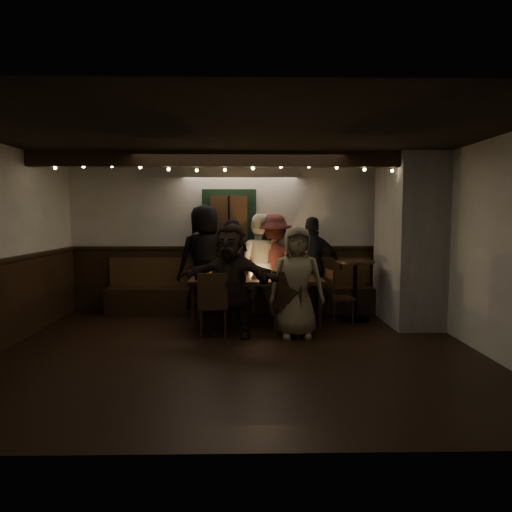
{
  "coord_description": "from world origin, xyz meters",
  "views": [
    {
      "loc": [
        0.12,
        -5.6,
        1.68
      ],
      "look_at": [
        0.26,
        1.6,
        1.05
      ],
      "focal_mm": 32.0,
      "sensor_mm": 36.0,
      "label": 1
    }
  ],
  "objects_px": {
    "person_c": "(259,264)",
    "person_a": "(205,260)",
    "person_d": "(273,264)",
    "person_g": "(297,282)",
    "chair_near_left": "(213,301)",
    "chair_end": "(335,293)",
    "person_f": "(231,280)",
    "person_b": "(232,267)",
    "high_top": "(355,282)",
    "dining_table": "(256,282)",
    "person_e": "(313,266)",
    "chair_near_right": "(289,300)"
  },
  "relations": [
    {
      "from": "high_top",
      "to": "person_g",
      "type": "xyz_separation_m",
      "value": [
        -1.06,
        -1.02,
        0.16
      ]
    },
    {
      "from": "person_d",
      "to": "person_f",
      "type": "distance_m",
      "value": 1.61
    },
    {
      "from": "chair_near_right",
      "to": "person_c",
      "type": "distance_m",
      "value": 1.6
    },
    {
      "from": "person_d",
      "to": "person_g",
      "type": "relative_size",
      "value": 1.11
    },
    {
      "from": "person_f",
      "to": "chair_end",
      "type": "bearing_deg",
      "value": 45.56
    },
    {
      "from": "chair_near_right",
      "to": "high_top",
      "type": "distance_m",
      "value": 1.54
    },
    {
      "from": "dining_table",
      "to": "chair_end",
      "type": "height_order",
      "value": "dining_table"
    },
    {
      "from": "chair_near_right",
      "to": "person_f",
      "type": "relative_size",
      "value": 0.58
    },
    {
      "from": "person_c",
      "to": "person_a",
      "type": "bearing_deg",
      "value": 16.53
    },
    {
      "from": "dining_table",
      "to": "chair_end",
      "type": "relative_size",
      "value": 2.41
    },
    {
      "from": "chair_near_left",
      "to": "high_top",
      "type": "distance_m",
      "value": 2.45
    },
    {
      "from": "person_d",
      "to": "person_g",
      "type": "bearing_deg",
      "value": 95.46
    },
    {
      "from": "dining_table",
      "to": "chair_end",
      "type": "distance_m",
      "value": 1.27
    },
    {
      "from": "person_b",
      "to": "person_f",
      "type": "relative_size",
      "value": 1.03
    },
    {
      "from": "dining_table",
      "to": "high_top",
      "type": "bearing_deg",
      "value": 9.54
    },
    {
      "from": "chair_near_right",
      "to": "person_d",
      "type": "height_order",
      "value": "person_d"
    },
    {
      "from": "chair_end",
      "to": "person_e",
      "type": "xyz_separation_m",
      "value": [
        -0.28,
        0.55,
        0.36
      ]
    },
    {
      "from": "high_top",
      "to": "person_b",
      "type": "bearing_deg",
      "value": 167.45
    },
    {
      "from": "chair_near_left",
      "to": "chair_near_right",
      "type": "xyz_separation_m",
      "value": [
        1.06,
        0.01,
        0.01
      ]
    },
    {
      "from": "chair_end",
      "to": "person_d",
      "type": "relative_size",
      "value": 0.49
    },
    {
      "from": "chair_end",
      "to": "person_f",
      "type": "distance_m",
      "value": 1.83
    },
    {
      "from": "chair_near_left",
      "to": "chair_end",
      "type": "xyz_separation_m",
      "value": [
        1.86,
        0.83,
        -0.04
      ]
    },
    {
      "from": "person_b",
      "to": "person_d",
      "type": "distance_m",
      "value": 0.71
    },
    {
      "from": "high_top",
      "to": "person_b",
      "type": "height_order",
      "value": "person_b"
    },
    {
      "from": "chair_near_left",
      "to": "chair_end",
      "type": "height_order",
      "value": "chair_near_left"
    },
    {
      "from": "dining_table",
      "to": "chair_near_right",
      "type": "bearing_deg",
      "value": -58.79
    },
    {
      "from": "chair_near_right",
      "to": "person_d",
      "type": "bearing_deg",
      "value": 95.29
    },
    {
      "from": "dining_table",
      "to": "high_top",
      "type": "relative_size",
      "value": 2.1
    },
    {
      "from": "chair_near_left",
      "to": "person_a",
      "type": "xyz_separation_m",
      "value": [
        -0.25,
        1.52,
        0.43
      ]
    },
    {
      "from": "dining_table",
      "to": "chair_end",
      "type": "xyz_separation_m",
      "value": [
        1.25,
        0.08,
        -0.19
      ]
    },
    {
      "from": "person_a",
      "to": "person_f",
      "type": "xyz_separation_m",
      "value": [
        0.5,
        -1.48,
        -0.15
      ]
    },
    {
      "from": "person_a",
      "to": "person_g",
      "type": "xyz_separation_m",
      "value": [
        1.41,
        -1.53,
        -0.16
      ]
    },
    {
      "from": "person_d",
      "to": "person_e",
      "type": "xyz_separation_m",
      "value": [
        0.66,
        -0.13,
        -0.02
      ]
    },
    {
      "from": "chair_end",
      "to": "person_g",
      "type": "xyz_separation_m",
      "value": [
        -0.71,
        -0.83,
        0.3
      ]
    },
    {
      "from": "chair_near_left",
      "to": "person_e",
      "type": "relative_size",
      "value": 0.54
    },
    {
      "from": "person_a",
      "to": "person_b",
      "type": "bearing_deg",
      "value": 148.18
    },
    {
      "from": "dining_table",
      "to": "chair_near_left",
      "type": "bearing_deg",
      "value": -129.27
    },
    {
      "from": "person_d",
      "to": "high_top",
      "type": "bearing_deg",
      "value": 155.74
    },
    {
      "from": "person_f",
      "to": "person_e",
      "type": "bearing_deg",
      "value": 64.72
    },
    {
      "from": "high_top",
      "to": "person_e",
      "type": "distance_m",
      "value": 0.77
    },
    {
      "from": "person_f",
      "to": "person_g",
      "type": "bearing_deg",
      "value": 16.75
    },
    {
      "from": "high_top",
      "to": "person_c",
      "type": "relative_size",
      "value": 0.56
    },
    {
      "from": "high_top",
      "to": "person_g",
      "type": "relative_size",
      "value": 0.63
    },
    {
      "from": "dining_table",
      "to": "person_a",
      "type": "relative_size",
      "value": 1.08
    },
    {
      "from": "person_b",
      "to": "person_g",
      "type": "distance_m",
      "value": 1.75
    },
    {
      "from": "person_f",
      "to": "person_b",
      "type": "bearing_deg",
      "value": 110.97
    },
    {
      "from": "person_c",
      "to": "person_g",
      "type": "relative_size",
      "value": 1.11
    },
    {
      "from": "chair_near_right",
      "to": "person_c",
      "type": "bearing_deg",
      "value": 104.15
    },
    {
      "from": "person_a",
      "to": "person_c",
      "type": "xyz_separation_m",
      "value": [
        0.93,
        0.0,
        -0.08
      ]
    },
    {
      "from": "person_a",
      "to": "person_d",
      "type": "relative_size",
      "value": 1.1
    }
  ]
}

